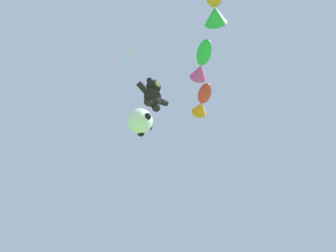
% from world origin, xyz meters
% --- Properties ---
extents(teddy_bear_kite, '(1.79, 0.79, 1.81)m').
position_xyz_m(teddy_bear_kite, '(-1.75, 5.54, 9.86)').
color(teddy_bear_kite, black).
extents(soccer_ball_kite, '(1.12, 1.11, 1.03)m').
position_xyz_m(soccer_ball_kite, '(-2.15, 5.74, 8.03)').
color(soccer_ball_kite, white).
extents(fish_kite_crimson, '(2.04, 2.33, 0.95)m').
position_xyz_m(fish_kite_crimson, '(2.22, 5.69, 12.74)').
color(fish_kite_crimson, red).
extents(fish_kite_emerald, '(2.00, 2.27, 0.91)m').
position_xyz_m(fish_kite_emerald, '(-0.03, 3.87, 12.41)').
color(fish_kite_emerald, green).
extents(fish_kite_tangerine, '(2.36, 2.06, 1.06)m').
position_xyz_m(fish_kite_tangerine, '(-1.62, 1.67, 13.07)').
color(fish_kite_tangerine, orange).
extents(diamond_kite, '(0.64, 0.77, 2.76)m').
position_xyz_m(diamond_kite, '(-2.66, 6.67, 13.78)').
color(diamond_kite, orange).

